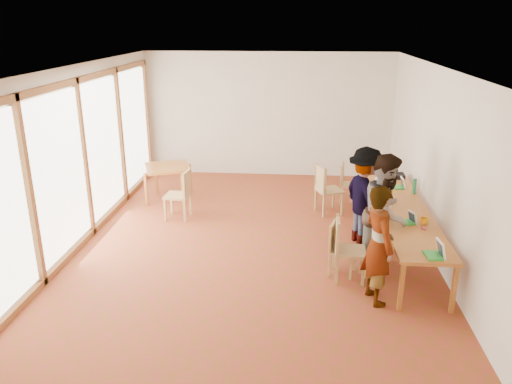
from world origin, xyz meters
TOP-DOWN VIEW (x-y plane):
  - ground at (0.00, 0.00)m, footprint 8.00×8.00m
  - wall_back at (0.00, 4.00)m, footprint 6.00×0.10m
  - wall_front at (0.00, -4.00)m, footprint 6.00×0.10m
  - wall_right at (3.00, 0.00)m, footprint 0.10×8.00m
  - window_wall at (-2.96, 0.00)m, footprint 0.10×8.00m
  - ceiling at (0.00, 0.00)m, footprint 6.00×8.00m
  - communal_table at (2.50, -0.16)m, footprint 0.80×4.00m
  - side_table at (-2.00, 1.94)m, footprint 0.90×0.90m
  - chair_near at (1.46, -1.28)m, footprint 0.46×0.46m
  - chair_mid at (1.38, -1.10)m, footprint 0.47×0.47m
  - chair_far at (1.30, 1.40)m, footprint 0.60×0.60m
  - chair_empty at (1.78, 2.06)m, footprint 0.46×0.46m
  - chair_spare at (-1.46, 0.90)m, footprint 0.49×0.49m
  - person_near at (1.86, -1.86)m, footprint 0.57×0.71m
  - person_mid at (2.11, -0.83)m, footprint 1.00×1.10m
  - person_far at (1.91, 0.05)m, footprint 0.97×1.26m
  - laptop_near at (2.60, -1.96)m, footprint 0.26×0.29m
  - laptop_mid at (2.49, -0.81)m, footprint 0.25×0.27m
  - laptop_far at (2.66, 0.89)m, footprint 0.22×0.25m
  - yellow_mug at (2.69, -0.86)m, footprint 0.17×0.17m
  - green_bottle at (2.84, 0.58)m, footprint 0.07×0.07m
  - clear_glass at (2.26, 1.19)m, footprint 0.07×0.07m
  - condiment_cup at (2.29, -0.16)m, footprint 0.08×0.08m
  - pink_phone at (2.65, -1.03)m, footprint 0.05×0.10m
  - black_pouch at (2.77, 1.50)m, footprint 0.16×0.26m

SIDE VIEW (x-z plane):
  - ground at x=0.00m, z-range 0.00..0.00m
  - chair_mid at x=1.38m, z-range 0.28..0.72m
  - chair_empty at x=1.78m, z-range 0.29..0.75m
  - chair_near at x=1.46m, z-range 0.33..0.84m
  - chair_spare at x=-1.46m, z-range 0.34..0.86m
  - chair_far at x=1.30m, z-range 0.35..0.87m
  - side_table at x=-2.00m, z-range 0.29..1.04m
  - communal_table at x=2.50m, z-range 0.33..1.08m
  - pink_phone at x=2.65m, z-range 0.75..0.76m
  - condiment_cup at x=2.29m, z-range 0.75..0.81m
  - clear_glass at x=2.26m, z-range 0.75..0.84m
  - black_pouch at x=2.77m, z-range 0.75..0.84m
  - laptop_mid at x=2.49m, z-range 0.71..0.89m
  - yellow_mug at x=2.69m, z-range 0.75..0.85m
  - laptop_far at x=2.66m, z-range 0.70..0.91m
  - laptop_near at x=2.60m, z-range 0.70..0.93m
  - person_near at x=1.86m, z-range 0.00..1.68m
  - person_far at x=1.91m, z-range 0.00..1.71m
  - green_bottle at x=2.84m, z-range 0.75..1.03m
  - person_mid at x=2.11m, z-range 0.00..1.83m
  - wall_back at x=0.00m, z-range 0.00..3.00m
  - wall_front at x=0.00m, z-range 0.00..3.00m
  - wall_right at x=3.00m, z-range 0.00..3.00m
  - window_wall at x=-2.96m, z-range 0.00..3.00m
  - ceiling at x=0.00m, z-range 3.00..3.04m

